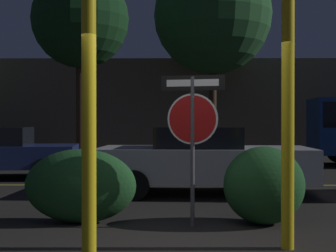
% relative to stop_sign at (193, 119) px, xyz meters
% --- Properties ---
extents(road_center_stripe, '(41.49, 0.12, 0.01)m').
position_rel_stop_sign_xyz_m(road_center_stripe, '(-0.14, 4.51, -1.58)').
color(road_center_stripe, gold).
rests_on(road_center_stripe, ground_plane).
extents(stop_sign, '(0.92, 0.22, 2.22)m').
position_rel_stop_sign_xyz_m(stop_sign, '(0.00, 0.00, 0.00)').
color(stop_sign, '#4C4C51').
rests_on(stop_sign, ground_plane).
extents(yellow_pole_left, '(0.16, 0.16, 3.52)m').
position_rel_stop_sign_xyz_m(yellow_pole_left, '(-1.22, -1.66, 0.18)').
color(yellow_pole_left, yellow).
rests_on(yellow_pole_left, ground_plane).
extents(yellow_pole_right, '(0.15, 0.15, 3.42)m').
position_rel_stop_sign_xyz_m(yellow_pole_right, '(1.10, -1.15, 0.13)').
color(yellow_pole_right, yellow).
rests_on(yellow_pole_right, ground_plane).
extents(hedge_bush_2, '(1.69, 0.75, 1.13)m').
position_rel_stop_sign_xyz_m(hedge_bush_2, '(-1.69, 0.27, -1.02)').
color(hedge_bush_2, '#1E4C23').
rests_on(hedge_bush_2, ground_plane).
extents(hedge_bush_3, '(1.21, 1.01, 1.17)m').
position_rel_stop_sign_xyz_m(hedge_bush_3, '(1.08, 0.20, -1.00)').
color(hedge_bush_3, '#1E4C23').
rests_on(hedge_bush_3, ground_plane).
extents(passing_car_2, '(4.10, 2.27, 1.39)m').
position_rel_stop_sign_xyz_m(passing_car_2, '(-4.89, 5.91, -0.88)').
color(passing_car_2, navy).
rests_on(passing_car_2, ground_plane).
extents(passing_car_3, '(4.65, 2.18, 1.43)m').
position_rel_stop_sign_xyz_m(passing_car_3, '(0.38, 3.15, -0.85)').
color(passing_car_3, silver).
rests_on(passing_car_3, ground_plane).
extents(tree_1, '(3.43, 3.43, 6.88)m').
position_rel_stop_sign_xyz_m(tree_1, '(-3.52, 9.74, 3.55)').
color(tree_1, '#422D1E').
rests_on(tree_1, ground_plane).
extents(tree_2, '(4.83, 4.83, 8.33)m').
position_rel_stop_sign_xyz_m(tree_2, '(1.40, 12.45, 4.32)').
color(tree_2, '#422D1E').
rests_on(tree_2, ground_plane).
extents(building_backdrop, '(25.15, 3.80, 4.43)m').
position_rel_stop_sign_xyz_m(building_backdrop, '(0.61, 16.33, 0.63)').
color(building_backdrop, '#6B5B4C').
rests_on(building_backdrop, ground_plane).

